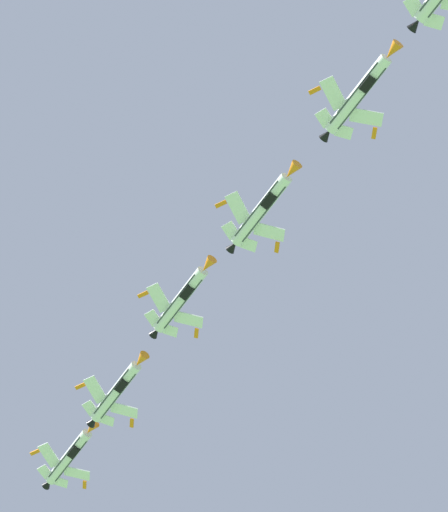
# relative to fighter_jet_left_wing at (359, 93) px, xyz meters

# --- Properties ---
(fighter_jet_left_wing) EXTENTS (10.22, 15.85, 4.37)m
(fighter_jet_left_wing) POSITION_rel_fighter_jet_left_wing_xyz_m (0.00, 0.00, 0.00)
(fighter_jet_left_wing) COLOR white
(fighter_jet_right_wing) EXTENTS (9.95, 15.85, 4.80)m
(fighter_jet_right_wing) POSITION_rel_fighter_jet_left_wing_xyz_m (-5.81, 18.79, -2.60)
(fighter_jet_right_wing) COLOR white
(fighter_jet_left_outer) EXTENTS (10.09, 15.85, 4.60)m
(fighter_jet_left_outer) POSITION_rel_fighter_jet_left_wing_xyz_m (-10.30, 38.24, 0.20)
(fighter_jet_left_outer) COLOR white
(fighter_jet_right_outer) EXTENTS (10.10, 15.85, 4.59)m
(fighter_jet_right_outer) POSITION_rel_fighter_jet_left_wing_xyz_m (-14.03, 56.05, -1.68)
(fighter_jet_right_outer) COLOR white
(fighter_jet_trail_slot) EXTENTS (10.23, 15.85, 4.37)m
(fighter_jet_trail_slot) POSITION_rel_fighter_jet_left_wing_xyz_m (-16.33, 73.81, 1.33)
(fighter_jet_trail_slot) COLOR white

